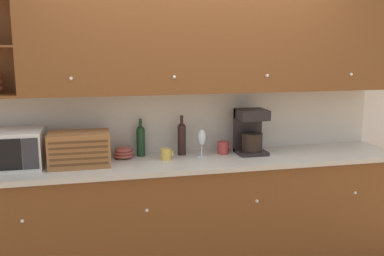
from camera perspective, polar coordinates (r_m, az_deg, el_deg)
The scene contains 14 objects.
ground_plane at distance 4.13m, azimuth -0.68°, elevation -15.98°, with size 24.00×24.00×0.00m, color #9E754C.
wall_back at distance 3.77m, azimuth -0.82°, elevation 2.23°, with size 5.90×0.06×2.60m.
counter_unit at distance 3.67m, azimuth 0.32°, elevation -11.31°, with size 3.52×0.62×0.95m.
backsplash_panel at distance 3.75m, azimuth -0.70°, elevation 0.95°, with size 3.50×0.01×0.54m.
upper_cabinets at distance 3.57m, azimuth 2.49°, elevation 10.98°, with size 3.50×0.37×0.77m.
microwave at distance 3.51m, azimuth -23.28°, elevation -2.63°, with size 0.50×0.38×0.29m.
bread_box at distance 3.41m, azimuth -14.78°, elevation -2.72°, with size 0.46×0.29×0.26m.
bowl_stack_on_counter at distance 3.58m, azimuth -9.11°, elevation -3.29°, with size 0.17×0.17×0.09m.
second_wine_bottle at distance 3.62m, azimuth -6.86°, elevation -1.51°, with size 0.07×0.07×0.32m.
mug at distance 3.49m, azimuth -3.44°, elevation -3.50°, with size 0.10×0.09×0.09m.
wine_bottle at distance 3.63m, azimuth -1.38°, elevation -1.24°, with size 0.07×0.07×0.34m.
wine_glass at distance 3.56m, azimuth 1.31°, elevation -1.39°, with size 0.07×0.07×0.23m.
mug_blue_second at distance 3.70m, azimuth 4.20°, elevation -2.61°, with size 0.11×0.10×0.11m.
coffee_maker at distance 3.71m, azimuth 7.79°, elevation -0.44°, with size 0.25×0.24×0.39m.
Camera 1 is at (-0.80, -3.61, 1.84)m, focal length 40.00 mm.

